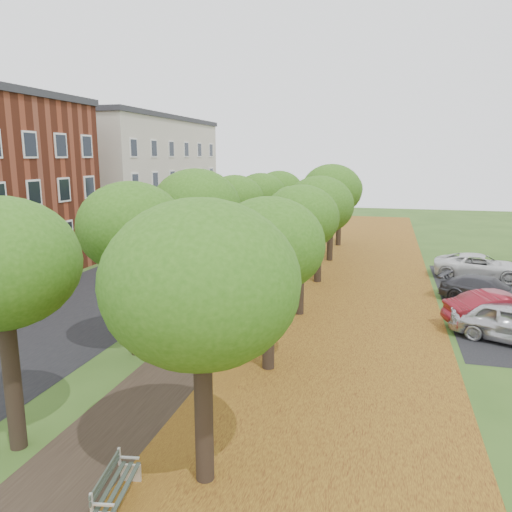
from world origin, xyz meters
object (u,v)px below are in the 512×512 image
Objects in this scene: car_grey at (487,291)px; bench at (116,487)px; car_white at (480,266)px; car_red at (505,312)px.

bench is at bearing 174.31° from car_grey.
car_white is (10.39, 22.38, 0.30)m from bench.
car_grey is (9.85, 17.07, 0.23)m from bench.
bench is 19.71m from car_grey.
bench is 24.67m from car_white.
car_red is at bearing -155.70° from car_grey.
car_grey is 0.87× the size of car_white.
car_red is 9.15m from car_white.
car_white is at bearing -34.68° from bench.
bench is at bearing 126.21° from car_red.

